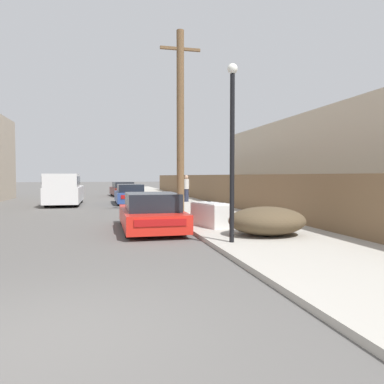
{
  "coord_description": "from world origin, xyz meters",
  "views": [
    {
      "loc": [
        0.56,
        -4.29,
        1.81
      ],
      "look_at": [
        4.03,
        10.46,
        1.15
      ],
      "focal_mm": 35.0,
      "sensor_mm": 36.0,
      "label": 1
    }
  ],
  "objects_px": {
    "street_lamp": "(232,139)",
    "brush_pile": "(267,221)",
    "discarded_fridge": "(211,215)",
    "utility_pole": "(180,121)",
    "car_parked_mid": "(130,194)",
    "car_parked_far": "(123,189)",
    "pickup_truck": "(64,190)",
    "pedestrian": "(186,188)",
    "parked_sports_car_red": "(151,213)"
  },
  "relations": [
    {
      "from": "car_parked_far",
      "to": "pedestrian",
      "type": "bearing_deg",
      "value": -75.14
    },
    {
      "from": "discarded_fridge",
      "to": "pickup_truck",
      "type": "xyz_separation_m",
      "value": [
        -5.88,
        11.95,
        0.44
      ]
    },
    {
      "from": "pedestrian",
      "to": "utility_pole",
      "type": "bearing_deg",
      "value": -104.4
    },
    {
      "from": "utility_pole",
      "to": "car_parked_mid",
      "type": "bearing_deg",
      "value": 101.92
    },
    {
      "from": "discarded_fridge",
      "to": "car_parked_mid",
      "type": "distance_m",
      "value": 12.69
    },
    {
      "from": "utility_pole",
      "to": "pedestrian",
      "type": "xyz_separation_m",
      "value": [
        1.9,
        7.39,
        -3.25
      ]
    },
    {
      "from": "discarded_fridge",
      "to": "car_parked_mid",
      "type": "relative_size",
      "value": 0.38
    },
    {
      "from": "car_parked_far",
      "to": "pickup_truck",
      "type": "xyz_separation_m",
      "value": [
        -4.0,
        -9.91,
        0.36
      ]
    },
    {
      "from": "parked_sports_car_red",
      "to": "car_parked_far",
      "type": "xyz_separation_m",
      "value": [
        0.11,
        21.51,
        0.03
      ]
    },
    {
      "from": "parked_sports_car_red",
      "to": "utility_pole",
      "type": "xyz_separation_m",
      "value": [
        1.83,
        4.08,
        3.69
      ]
    },
    {
      "from": "discarded_fridge",
      "to": "street_lamp",
      "type": "height_order",
      "value": "street_lamp"
    },
    {
      "from": "car_parked_mid",
      "to": "parked_sports_car_red",
      "type": "bearing_deg",
      "value": -91.31
    },
    {
      "from": "car_parked_mid",
      "to": "brush_pile",
      "type": "bearing_deg",
      "value": -79.61
    },
    {
      "from": "street_lamp",
      "to": "pedestrian",
      "type": "bearing_deg",
      "value": 82.04
    },
    {
      "from": "pedestrian",
      "to": "pickup_truck",
      "type": "bearing_deg",
      "value": 179.05
    },
    {
      "from": "utility_pole",
      "to": "street_lamp",
      "type": "bearing_deg",
      "value": -91.37
    },
    {
      "from": "discarded_fridge",
      "to": "pickup_truck",
      "type": "height_order",
      "value": "pickup_truck"
    },
    {
      "from": "pickup_truck",
      "to": "brush_pile",
      "type": "bearing_deg",
      "value": 116.12
    },
    {
      "from": "car_parked_mid",
      "to": "car_parked_far",
      "type": "height_order",
      "value": "car_parked_mid"
    },
    {
      "from": "pedestrian",
      "to": "discarded_fridge",
      "type": "bearing_deg",
      "value": -98.37
    },
    {
      "from": "discarded_fridge",
      "to": "pickup_truck",
      "type": "relative_size",
      "value": 0.31
    },
    {
      "from": "discarded_fridge",
      "to": "pedestrian",
      "type": "xyz_separation_m",
      "value": [
        1.74,
        11.82,
        0.5
      ]
    },
    {
      "from": "car_parked_mid",
      "to": "car_parked_far",
      "type": "xyz_separation_m",
      "value": [
        -0.01,
        9.31,
        0.0
      ]
    },
    {
      "from": "brush_pile",
      "to": "street_lamp",
      "type": "bearing_deg",
      "value": -147.41
    },
    {
      "from": "street_lamp",
      "to": "brush_pile",
      "type": "height_order",
      "value": "street_lamp"
    },
    {
      "from": "discarded_fridge",
      "to": "parked_sports_car_red",
      "type": "xyz_separation_m",
      "value": [
        -1.99,
        0.35,
        0.06
      ]
    },
    {
      "from": "utility_pole",
      "to": "pedestrian",
      "type": "relative_size",
      "value": 4.68
    },
    {
      "from": "utility_pole",
      "to": "pickup_truck",
      "type": "bearing_deg",
      "value": 127.3
    },
    {
      "from": "parked_sports_car_red",
      "to": "car_parked_mid",
      "type": "distance_m",
      "value": 12.2
    },
    {
      "from": "discarded_fridge",
      "to": "utility_pole",
      "type": "bearing_deg",
      "value": 77.38
    },
    {
      "from": "car_parked_mid",
      "to": "utility_pole",
      "type": "bearing_deg",
      "value": -78.84
    },
    {
      "from": "car_parked_mid",
      "to": "pickup_truck",
      "type": "distance_m",
      "value": 4.07
    },
    {
      "from": "pickup_truck",
      "to": "street_lamp",
      "type": "distance_m",
      "value": 16.06
    },
    {
      "from": "car_parked_mid",
      "to": "utility_pole",
      "type": "distance_m",
      "value": 9.07
    },
    {
      "from": "street_lamp",
      "to": "car_parked_far",
      "type": "bearing_deg",
      "value": 93.55
    },
    {
      "from": "discarded_fridge",
      "to": "pedestrian",
      "type": "relative_size",
      "value": 1.01
    },
    {
      "from": "street_lamp",
      "to": "utility_pole",
      "type": "bearing_deg",
      "value": 88.63
    },
    {
      "from": "car_parked_mid",
      "to": "brush_pile",
      "type": "distance_m",
      "value": 14.98
    },
    {
      "from": "brush_pile",
      "to": "parked_sports_car_red",
      "type": "bearing_deg",
      "value": 140.35
    },
    {
      "from": "pickup_truck",
      "to": "pedestrian",
      "type": "xyz_separation_m",
      "value": [
        7.62,
        -0.13,
        0.06
      ]
    },
    {
      "from": "parked_sports_car_red",
      "to": "pickup_truck",
      "type": "distance_m",
      "value": 12.24
    },
    {
      "from": "car_parked_far",
      "to": "utility_pole",
      "type": "relative_size",
      "value": 0.57
    },
    {
      "from": "discarded_fridge",
      "to": "parked_sports_car_red",
      "type": "height_order",
      "value": "parked_sports_car_red"
    },
    {
      "from": "car_parked_far",
      "to": "pickup_truck",
      "type": "distance_m",
      "value": 10.69
    },
    {
      "from": "brush_pile",
      "to": "utility_pole",
      "type": "bearing_deg",
      "value": 100.18
    },
    {
      "from": "discarded_fridge",
      "to": "utility_pole",
      "type": "xyz_separation_m",
      "value": [
        -0.16,
        4.43,
        3.75
      ]
    },
    {
      "from": "parked_sports_car_red",
      "to": "street_lamp",
      "type": "relative_size",
      "value": 1.02
    },
    {
      "from": "car_parked_far",
      "to": "utility_pole",
      "type": "xyz_separation_m",
      "value": [
        1.72,
        -17.43,
        3.66
      ]
    },
    {
      "from": "discarded_fridge",
      "to": "brush_pile",
      "type": "relative_size",
      "value": 0.78
    },
    {
      "from": "car_parked_mid",
      "to": "pedestrian",
      "type": "xyz_separation_m",
      "value": [
        3.61,
        -0.72,
        0.41
      ]
    }
  ]
}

